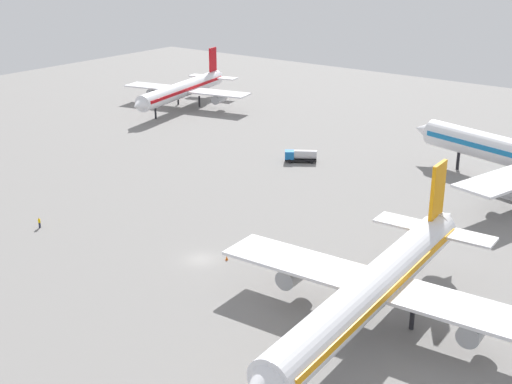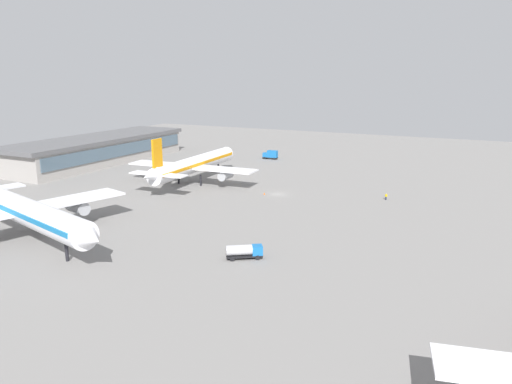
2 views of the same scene
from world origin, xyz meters
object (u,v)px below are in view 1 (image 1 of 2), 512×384
(airplane_distant, at_px, (183,89))
(ground_crew_worker, at_px, (39,223))
(airplane_at_gate, at_px, (374,287))
(fuel_truck, at_px, (301,155))
(safety_cone_near_gate, at_px, (227,258))

(airplane_distant, height_order, ground_crew_worker, airplane_distant)
(airplane_at_gate, xyz_separation_m, ground_crew_worker, (-4.62, 55.19, -4.69))
(airplane_at_gate, distance_m, fuel_truck, 63.39)
(ground_crew_worker, bearing_deg, safety_cone_near_gate, 108.24)
(ground_crew_worker, xyz_separation_m, safety_cone_near_gate, (8.69, -30.38, -0.55))
(ground_crew_worker, bearing_deg, fuel_truck, 167.66)
(safety_cone_near_gate, bearing_deg, fuel_truck, 21.01)
(airplane_distant, xyz_separation_m, fuel_truck, (-20.76, -51.01, -3.54))
(airplane_distant, xyz_separation_m, safety_cone_near_gate, (-64.36, -67.76, -4.63))
(safety_cone_near_gate, bearing_deg, airplane_distant, 46.47)
(airplane_distant, xyz_separation_m, ground_crew_worker, (-73.05, -37.38, -4.08))
(airplane_distant, relative_size, ground_crew_worker, 26.49)
(airplane_at_gate, bearing_deg, ground_crew_worker, -88.11)
(airplane_at_gate, relative_size, airplane_distant, 1.13)
(fuel_truck, distance_m, ground_crew_worker, 54.05)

